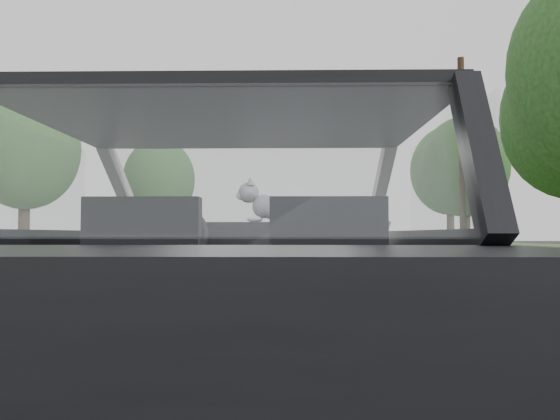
{
  "coord_description": "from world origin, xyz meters",
  "views": [
    {
      "loc": [
        0.24,
        -2.74,
        0.93
      ],
      "look_at": [
        0.18,
        0.56,
        1.08
      ],
      "focal_mm": 35.0,
      "sensor_mm": 36.0,
      "label": 1
    }
  ],
  "objects_px": {
    "other_car": "(258,240)",
    "highway_sign": "(376,226)",
    "utility_pole": "(462,157)",
    "subject_car": "(243,275)",
    "cat": "(293,208)"
  },
  "relations": [
    {
      "from": "other_car",
      "to": "highway_sign",
      "type": "relative_size",
      "value": 1.52
    },
    {
      "from": "subject_car",
      "to": "other_car",
      "type": "height_order",
      "value": "subject_car"
    },
    {
      "from": "utility_pole",
      "to": "subject_car",
      "type": "bearing_deg",
      "value": -110.55
    },
    {
      "from": "other_car",
      "to": "utility_pole",
      "type": "bearing_deg",
      "value": -13.72
    },
    {
      "from": "other_car",
      "to": "utility_pole",
      "type": "xyz_separation_m",
      "value": [
        8.11,
        -1.49,
        3.29
      ]
    },
    {
      "from": "subject_car",
      "to": "utility_pole",
      "type": "xyz_separation_m",
      "value": [
        7.0,
        18.66,
        3.23
      ]
    },
    {
      "from": "highway_sign",
      "to": "cat",
      "type": "bearing_deg",
      "value": -94.86
    },
    {
      "from": "subject_car",
      "to": "other_car",
      "type": "bearing_deg",
      "value": 93.15
    },
    {
      "from": "subject_car",
      "to": "utility_pole",
      "type": "distance_m",
      "value": 20.19
    },
    {
      "from": "cat",
      "to": "highway_sign",
      "type": "distance_m",
      "value": 25.71
    },
    {
      "from": "highway_sign",
      "to": "other_car",
      "type": "bearing_deg",
      "value": -130.3
    },
    {
      "from": "cat",
      "to": "other_car",
      "type": "height_order",
      "value": "other_car"
    },
    {
      "from": "other_car",
      "to": "highway_sign",
      "type": "xyz_separation_m",
      "value": [
        5.86,
        5.76,
        0.66
      ]
    },
    {
      "from": "cat",
      "to": "highway_sign",
      "type": "bearing_deg",
      "value": 80.43
    },
    {
      "from": "subject_car",
      "to": "cat",
      "type": "bearing_deg",
      "value": 66.92
    }
  ]
}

